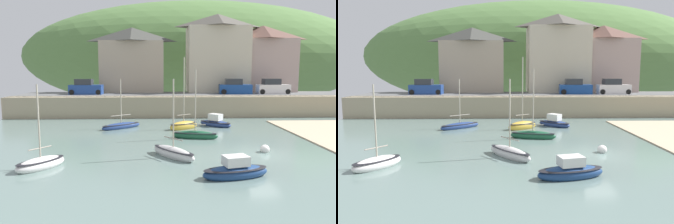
{
  "view_description": "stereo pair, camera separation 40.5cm",
  "coord_description": "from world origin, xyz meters",
  "views": [
    {
      "loc": [
        -6.9,
        -20.13,
        5.48
      ],
      "look_at": [
        -5.83,
        5.79,
        2.04
      ],
      "focal_mm": 34.06,
      "sensor_mm": 36.0,
      "label": 1
    },
    {
      "loc": [
        -6.5,
        -20.14,
        5.48
      ],
      "look_at": [
        -5.83,
        5.79,
        2.04
      ],
      "focal_mm": 34.06,
      "sensor_mm": 36.0,
      "label": 2
    }
  ],
  "objects": [
    {
      "name": "sailboat_blue_trim",
      "position": [
        -0.98,
        10.52,
        0.33
      ],
      "size": [
        3.4,
        3.25,
        1.37
      ],
      "rotation": [
        0.0,
        0.0,
        -0.73
      ],
      "color": "navy",
      "rests_on": "ground"
    },
    {
      "name": "dinghy_open_wooden",
      "position": [
        -13.32,
        -2.55,
        0.28
      ],
      "size": [
        2.74,
        2.97,
        4.89
      ],
      "rotation": [
        0.0,
        0.0,
        0.87
      ],
      "color": "white",
      "rests_on": "ground"
    },
    {
      "name": "sailboat_tall_mast",
      "position": [
        -2.78,
        -4.48,
        0.32
      ],
      "size": [
        3.77,
        2.0,
        1.31
      ],
      "rotation": [
        0.0,
        0.0,
        0.22
      ],
      "color": "navy",
      "rests_on": "ground"
    },
    {
      "name": "quay_seawall",
      "position": [
        0.0,
        17.5,
        1.36
      ],
      "size": [
        48.0,
        9.4,
        2.4
      ],
      "color": "tan",
      "rests_on": "ground"
    },
    {
      "name": "mooring_buoy",
      "position": [
        0.46,
        0.42,
        0.19
      ],
      "size": [
        0.63,
        0.63,
        0.63
      ],
      "color": "silver",
      "rests_on": "ground"
    },
    {
      "name": "motorboat_with_cabin",
      "position": [
        -10.08,
        9.62,
        0.25
      ],
      "size": [
        3.81,
        3.22,
        4.78
      ],
      "rotation": [
        0.0,
        0.0,
        0.65
      ],
      "color": "navy",
      "rests_on": "ground"
    },
    {
      "name": "sailboat_white_hull",
      "position": [
        -4.22,
        9.09,
        0.34
      ],
      "size": [
        3.14,
        2.51,
        6.86
      ],
      "rotation": [
        0.0,
        0.0,
        0.57
      ],
      "color": "gold",
      "rests_on": "ground"
    },
    {
      "name": "waterfront_building_left",
      "position": [
        -10.06,
        25.2,
        6.94
      ],
      "size": [
        8.98,
        4.47,
        8.91
      ],
      "color": "tan",
      "rests_on": "ground"
    },
    {
      "name": "parked_car_end_of_row",
      "position": [
        8.41,
        20.7,
        3.2
      ],
      "size": [
        4.11,
        1.82,
        1.95
      ],
      "rotation": [
        0.0,
        0.0,
        -0.01
      ],
      "color": "silver",
      "rests_on": "ground"
    },
    {
      "name": "rowboat_small_beached",
      "position": [
        -5.76,
        -0.6,
        0.3
      ],
      "size": [
        3.0,
        3.44,
        5.13
      ],
      "rotation": [
        0.0,
        0.0,
        -0.9
      ],
      "color": "silver",
      "rests_on": "ground"
    },
    {
      "name": "parked_car_near_slipway",
      "position": [
        -15.67,
        20.7,
        3.2
      ],
      "size": [
        4.15,
        1.83,
        1.95
      ],
      "rotation": [
        0.0,
        0.0,
        -0.03
      ],
      "color": "navy",
      "rests_on": "ground"
    },
    {
      "name": "parked_car_by_wall",
      "position": [
        3.46,
        20.7,
        3.2
      ],
      "size": [
        4.24,
        2.09,
        1.95
      ],
      "rotation": [
        0.0,
        0.0,
        -0.1
      ],
      "color": "navy",
      "rests_on": "ground"
    },
    {
      "name": "waterfront_building_right",
      "position": [
        8.44,
        25.2,
        7.11
      ],
      "size": [
        9.15,
        4.65,
        9.26
      ],
      "color": "#AD958C",
      "rests_on": "ground"
    },
    {
      "name": "hillside_backdrop",
      "position": [
        3.41,
        55.2,
        8.45
      ],
      "size": [
        80.0,
        44.0,
        24.15
      ],
      "color": "#588143",
      "rests_on": "ground"
    },
    {
      "name": "sailboat_nearest_shore",
      "position": [
        -3.68,
        4.96,
        0.29
      ],
      "size": [
        3.78,
        1.72,
        5.72
      ],
      "rotation": [
        0.0,
        0.0,
        -0.23
      ],
      "color": "#1B5336",
      "rests_on": "ground"
    },
    {
      "name": "waterfront_building_centre",
      "position": [
        1.93,
        25.2,
        7.88
      ],
      "size": [
        8.73,
        5.52,
        10.82
      ],
      "color": "beige",
      "rests_on": "ground"
    }
  ]
}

